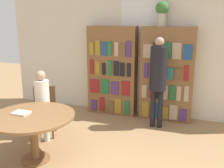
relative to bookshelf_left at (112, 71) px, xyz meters
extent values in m
cube|color=beige|center=(0.60, 0.19, 0.52)|extent=(6.40, 0.06, 3.00)
cube|color=white|center=(0.60, 0.16, 1.37)|extent=(0.90, 0.01, 1.10)
cube|color=brown|center=(0.00, 0.00, 0.00)|extent=(1.08, 0.32, 1.96)
cube|color=#4C2D6B|center=(-0.39, -0.17, -0.79)|extent=(0.13, 0.02, 0.25)
cube|color=maroon|center=(-0.19, -0.17, -0.75)|extent=(0.11, 0.02, 0.32)
cube|color=brown|center=(0.00, -0.17, -0.79)|extent=(0.17, 0.02, 0.25)
cube|color=olive|center=(0.19, -0.17, -0.75)|extent=(0.15, 0.02, 0.34)
cube|color=#236638|center=(0.39, -0.17, -0.76)|extent=(0.11, 0.02, 0.31)
cube|color=maroon|center=(-0.37, -0.17, -0.34)|extent=(0.22, 0.02, 0.30)
cube|color=#236638|center=(-0.12, -0.17, -0.33)|extent=(0.19, 0.02, 0.32)
cube|color=#4C2D6B|center=(0.11, -0.17, -0.34)|extent=(0.17, 0.02, 0.30)
cube|color=maroon|center=(0.36, -0.17, -0.33)|extent=(0.18, 0.02, 0.32)
cube|color=maroon|center=(-0.43, -0.17, 0.10)|extent=(0.08, 0.02, 0.33)
cube|color=olive|center=(-0.29, -0.17, 0.08)|extent=(0.10, 0.02, 0.28)
cube|color=black|center=(-0.14, -0.17, 0.07)|extent=(0.08, 0.02, 0.26)
cube|color=#236638|center=(0.00, -0.17, 0.10)|extent=(0.09, 0.02, 0.33)
cube|color=black|center=(0.14, -0.17, 0.10)|extent=(0.11, 0.02, 0.32)
cube|color=black|center=(0.28, -0.17, 0.08)|extent=(0.11, 0.02, 0.29)
cube|color=black|center=(0.42, -0.17, 0.08)|extent=(0.08, 0.02, 0.29)
cube|color=olive|center=(-0.43, -0.17, 0.50)|extent=(0.09, 0.02, 0.28)
cube|color=olive|center=(-0.27, -0.17, 0.53)|extent=(0.10, 0.02, 0.33)
cube|color=navy|center=(-0.14, -0.17, 0.51)|extent=(0.11, 0.02, 0.30)
cube|color=#236638|center=(0.00, -0.17, 0.52)|extent=(0.09, 0.02, 0.31)
cube|color=tan|center=(0.15, -0.17, 0.51)|extent=(0.08, 0.02, 0.30)
cube|color=brown|center=(0.29, -0.17, 0.50)|extent=(0.11, 0.02, 0.27)
cube|color=#4C2D6B|center=(0.41, -0.17, 0.53)|extent=(0.11, 0.02, 0.33)
cube|color=brown|center=(1.20, 0.00, 0.00)|extent=(1.08, 0.32, 1.96)
cube|color=olive|center=(0.81, -0.17, -0.75)|extent=(0.15, 0.02, 0.33)
cube|color=navy|center=(1.00, -0.17, -0.75)|extent=(0.16, 0.02, 0.33)
cube|color=olive|center=(1.21, -0.17, -0.79)|extent=(0.16, 0.02, 0.25)
cube|color=tan|center=(1.40, -0.17, -0.75)|extent=(0.16, 0.02, 0.32)
cube|color=#4C2D6B|center=(1.59, -0.17, -0.79)|extent=(0.14, 0.02, 0.25)
cube|color=tan|center=(0.77, -0.17, -0.35)|extent=(0.10, 0.02, 0.27)
cube|color=maroon|center=(0.93, -0.17, -0.35)|extent=(0.10, 0.02, 0.29)
cube|color=black|center=(1.06, -0.17, -0.33)|extent=(0.10, 0.02, 0.31)
cube|color=tan|center=(1.21, -0.17, -0.34)|extent=(0.11, 0.02, 0.30)
cube|color=#236638|center=(1.35, -0.17, -0.34)|extent=(0.12, 0.02, 0.30)
cube|color=tan|center=(1.48, -0.17, -0.34)|extent=(0.09, 0.02, 0.31)
cube|color=tan|center=(1.63, -0.17, -0.33)|extent=(0.09, 0.02, 0.32)
cube|color=#4C2D6B|center=(0.80, -0.17, 0.09)|extent=(0.09, 0.02, 0.31)
cube|color=tan|center=(0.95, -0.17, 0.08)|extent=(0.12, 0.02, 0.29)
cube|color=black|center=(1.12, -0.17, 0.07)|extent=(0.15, 0.02, 0.28)
cube|color=#2D707A|center=(1.29, -0.17, 0.06)|extent=(0.12, 0.02, 0.25)
cube|color=brown|center=(1.44, -0.17, 0.06)|extent=(0.13, 0.02, 0.25)
cube|color=maroon|center=(1.60, -0.17, 0.09)|extent=(0.10, 0.02, 0.31)
cube|color=tan|center=(0.81, -0.17, 0.50)|extent=(0.18, 0.02, 0.27)
cube|color=black|center=(1.01, -0.17, 0.52)|extent=(0.16, 0.02, 0.32)
cube|color=#236638|center=(1.21, -0.17, 0.53)|extent=(0.14, 0.02, 0.33)
cube|color=tan|center=(1.39, -0.17, 0.52)|extent=(0.17, 0.02, 0.32)
cube|color=navy|center=(1.60, -0.17, 0.51)|extent=(0.17, 0.02, 0.29)
cylinder|color=#B7AD9E|center=(1.04, 0.00, 1.11)|extent=(0.18, 0.18, 0.26)
sphere|color=#387033|center=(1.04, 0.00, 1.34)|extent=(0.26, 0.26, 0.26)
cylinder|color=brown|center=(-0.44, -2.37, -0.96)|extent=(0.44, 0.44, 0.03)
cylinder|color=brown|center=(-0.44, -2.37, -0.61)|extent=(0.12, 0.12, 0.67)
cylinder|color=brown|center=(-0.44, -2.37, -0.26)|extent=(1.25, 1.25, 0.04)
cube|color=brown|center=(-0.79, -1.56, -0.55)|extent=(0.53, 0.53, 0.04)
cube|color=brown|center=(-0.86, -1.40, -0.30)|extent=(0.38, 0.19, 0.45)
cylinder|color=brown|center=(-0.57, -1.65, -0.77)|extent=(0.04, 0.04, 0.41)
cylinder|color=brown|center=(-0.88, -1.79, -0.77)|extent=(0.04, 0.04, 0.41)
cylinder|color=brown|center=(-0.70, -1.34, -0.77)|extent=(0.04, 0.04, 0.41)
cylinder|color=brown|center=(-1.02, -1.47, -0.77)|extent=(0.04, 0.04, 0.41)
cube|color=silver|center=(-0.74, -1.69, -0.47)|extent=(0.36, 0.40, 0.12)
cylinder|color=silver|center=(-0.77, -1.62, -0.16)|extent=(0.26, 0.26, 0.50)
sphere|color=tan|center=(-0.77, -1.62, 0.18)|extent=(0.17, 0.17, 0.17)
cylinder|color=silver|center=(-0.63, -1.76, -0.75)|extent=(0.10, 0.10, 0.45)
cylinder|color=silver|center=(-0.76, -1.82, -0.75)|extent=(0.10, 0.10, 0.45)
cylinder|color=black|center=(1.03, -0.51, -0.59)|extent=(0.10, 0.10, 0.77)
cylinder|color=black|center=(1.17, -0.51, -0.59)|extent=(0.10, 0.10, 0.77)
cylinder|color=black|center=(1.10, -0.51, 0.22)|extent=(0.32, 0.32, 0.84)
sphere|color=tan|center=(1.10, -0.51, 0.72)|extent=(0.18, 0.18, 0.18)
cylinder|color=black|center=(1.19, -0.23, 0.42)|extent=(0.07, 0.30, 0.07)
cube|color=silver|center=(-0.62, -2.39, -0.22)|extent=(0.24, 0.18, 0.03)
camera|label=1|loc=(1.86, -5.42, 1.17)|focal=42.00mm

